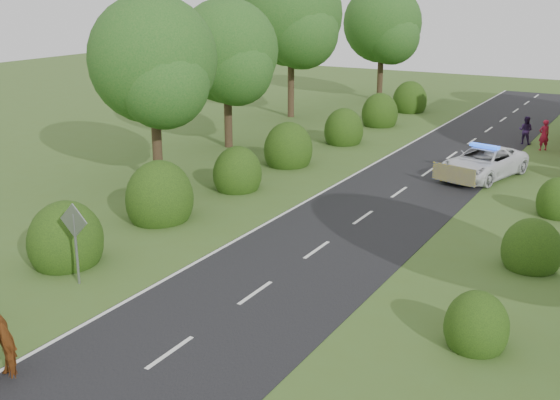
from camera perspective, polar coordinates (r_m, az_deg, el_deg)
The scene contains 13 objects.
ground at distance 17.74m, azimuth -8.93°, elevation -12.19°, with size 120.00×120.00×0.00m, color #446025.
road at distance 29.99m, azimuth 8.99°, elevation 0.15°, with size 6.00×70.00×0.02m, color black.
road_markings at distance 28.73m, azimuth 4.54°, elevation -0.41°, with size 4.96×70.00×0.01m.
hedgerow_left at distance 29.84m, azimuth -5.02°, elevation 1.68°, with size 2.75×50.41×3.00m.
hedgerow_right at distance 24.77m, azimuth 20.27°, elevation -3.05°, with size 2.10×45.78×2.10m.
tree_left_a at distance 31.04m, azimuth -10.10°, elevation 10.72°, with size 5.74×5.60×8.38m.
tree_left_b at distance 38.37m, azimuth -4.15°, elevation 11.64°, with size 5.74×5.60×8.07m.
tree_left_c at distance 47.56m, azimuth 1.15°, elevation 14.50°, with size 6.97×6.80×10.22m.
tree_left_d at distance 55.67m, azimuth 8.51°, elevation 13.76°, with size 6.15×6.00×8.89m.
road_sign at distance 21.55m, azimuth -16.35°, elevation -2.50°, with size 1.06×0.08×2.53m.
police_van at distance 34.04m, azimuth 16.17°, elevation 2.93°, with size 3.59×5.59×1.57m.
pedestrian_red at distance 40.87m, azimuth 20.66°, elevation 4.96°, with size 0.61×0.40×1.68m, color maroon.
pedestrian_purple at distance 42.17m, azimuth 19.34°, elevation 5.37°, with size 0.77×0.60×1.59m, color #341E4D.
Camera 1 is at (9.86, -11.99, 8.58)m, focal length 45.00 mm.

